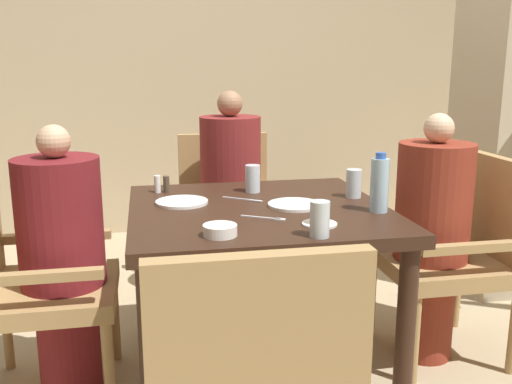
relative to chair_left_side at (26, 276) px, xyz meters
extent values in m
plane|color=tan|center=(0.91, 0.00, -0.50)|extent=(16.00, 16.00, 0.00)
cube|color=tan|center=(0.91, 2.23, 0.90)|extent=(8.00, 0.06, 2.80)
cube|color=#331E14|center=(0.91, 0.00, 0.20)|extent=(1.02, 1.00, 0.05)
cylinder|color=#331E14|center=(0.45, -0.44, -0.16)|extent=(0.07, 0.07, 0.68)
cylinder|color=#331E14|center=(1.36, -0.44, -0.16)|extent=(0.07, 0.07, 0.68)
cylinder|color=#331E14|center=(0.45, 0.44, -0.16)|extent=(0.07, 0.07, 0.68)
cylinder|color=#331E14|center=(1.36, 0.44, -0.16)|extent=(0.07, 0.07, 0.68)
cube|color=#A88451|center=(0.08, 0.00, -0.07)|extent=(0.51, 0.51, 0.07)
cube|color=#A88451|center=(0.08, 0.24, 0.08)|extent=(0.46, 0.04, 0.04)
cube|color=#A88451|center=(0.08, -0.24, 0.08)|extent=(0.46, 0.04, 0.04)
cylinder|color=#A88451|center=(0.30, 0.23, -0.30)|extent=(0.04, 0.04, 0.39)
cylinder|color=#A88451|center=(0.30, -0.23, -0.30)|extent=(0.04, 0.04, 0.39)
cylinder|color=#A88451|center=(-0.15, 0.23, -0.30)|extent=(0.04, 0.04, 0.39)
cylinder|color=maroon|center=(0.14, 0.00, -0.27)|extent=(0.24, 0.24, 0.46)
cylinder|color=maroon|center=(0.14, 0.00, 0.21)|extent=(0.32, 0.32, 0.49)
sphere|color=tan|center=(0.14, 0.00, 0.52)|extent=(0.12, 0.12, 0.12)
cube|color=#A88451|center=(0.91, 0.81, -0.07)|extent=(0.51, 0.51, 0.07)
cube|color=#A88451|center=(0.91, 1.05, 0.18)|extent=(0.51, 0.05, 0.44)
cube|color=#A88451|center=(1.14, 0.81, 0.08)|extent=(0.04, 0.46, 0.04)
cube|color=#A88451|center=(0.67, 0.81, 0.08)|extent=(0.04, 0.46, 0.04)
cylinder|color=#A88451|center=(1.13, 0.59, -0.30)|extent=(0.04, 0.04, 0.39)
cylinder|color=#A88451|center=(0.68, 0.59, -0.30)|extent=(0.04, 0.04, 0.39)
cylinder|color=#A88451|center=(1.13, 1.04, -0.30)|extent=(0.04, 0.04, 0.39)
cylinder|color=#A88451|center=(0.68, 1.04, -0.30)|extent=(0.04, 0.04, 0.39)
cylinder|color=maroon|center=(0.91, 0.75, -0.27)|extent=(0.24, 0.24, 0.46)
cylinder|color=maroon|center=(0.91, 0.75, 0.24)|extent=(0.32, 0.32, 0.56)
sphere|color=#997051|center=(0.91, 0.75, 0.59)|extent=(0.13, 0.13, 0.13)
cube|color=#A88451|center=(1.73, 0.00, -0.07)|extent=(0.51, 0.51, 0.07)
cube|color=#A88451|center=(1.97, 0.00, 0.18)|extent=(0.05, 0.51, 0.44)
cube|color=#A88451|center=(1.73, -0.24, 0.08)|extent=(0.46, 0.04, 0.04)
cube|color=#A88451|center=(1.73, 0.24, 0.08)|extent=(0.46, 0.04, 0.04)
cylinder|color=#A88451|center=(1.51, -0.23, -0.30)|extent=(0.04, 0.04, 0.39)
cylinder|color=#A88451|center=(1.51, 0.23, -0.30)|extent=(0.04, 0.04, 0.39)
cylinder|color=#A88451|center=(1.96, 0.23, -0.30)|extent=(0.04, 0.04, 0.39)
cylinder|color=maroon|center=(1.67, 0.00, -0.27)|extent=(0.24, 0.24, 0.46)
cylinder|color=maroon|center=(1.67, 0.00, 0.21)|extent=(0.32, 0.32, 0.51)
sphere|color=beige|center=(1.67, 0.00, 0.53)|extent=(0.13, 0.13, 0.13)
cube|color=#A88451|center=(0.70, -1.05, 0.18)|extent=(0.51, 0.05, 0.44)
cube|color=#A88451|center=(0.47, -0.81, 0.08)|extent=(0.04, 0.46, 0.04)
cube|color=#A88451|center=(0.94, -0.81, 0.08)|extent=(0.04, 0.46, 0.04)
cylinder|color=white|center=(0.61, 0.12, 0.24)|extent=(0.22, 0.22, 0.01)
cylinder|color=white|center=(1.05, -0.02, 0.24)|extent=(0.22, 0.22, 0.01)
cylinder|color=white|center=(1.07, -0.30, 0.23)|extent=(0.13, 0.13, 0.01)
cylinder|color=white|center=(1.07, -0.30, 0.26)|extent=(0.07, 0.07, 0.06)
cylinder|color=white|center=(0.70, -0.36, 0.25)|extent=(0.12, 0.12, 0.04)
cylinder|color=#A3C6DB|center=(1.35, -0.16, 0.33)|extent=(0.07, 0.07, 0.21)
cylinder|color=#3359B2|center=(1.35, -0.16, 0.45)|extent=(0.04, 0.04, 0.02)
cylinder|color=silver|center=(1.34, 0.08, 0.29)|extent=(0.07, 0.07, 0.12)
cylinder|color=silver|center=(1.03, -0.43, 0.29)|extent=(0.07, 0.07, 0.12)
cylinder|color=silver|center=(0.93, 0.27, 0.29)|extent=(0.07, 0.07, 0.12)
cylinder|color=white|center=(0.51, 0.34, 0.27)|extent=(0.03, 0.03, 0.08)
cylinder|color=#4C3D2D|center=(0.55, 0.34, 0.27)|extent=(0.03, 0.03, 0.07)
cube|color=silver|center=(0.88, -0.17, 0.23)|extent=(0.14, 0.09, 0.00)
cube|color=silver|center=(0.95, -0.21, 0.23)|extent=(0.04, 0.04, 0.00)
cube|color=silver|center=(0.85, 0.14, 0.23)|extent=(0.13, 0.10, 0.00)
cube|color=silver|center=(0.91, 0.10, 0.23)|extent=(0.06, 0.05, 0.00)
camera|label=1|loc=(0.47, -2.18, 0.80)|focal=40.00mm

